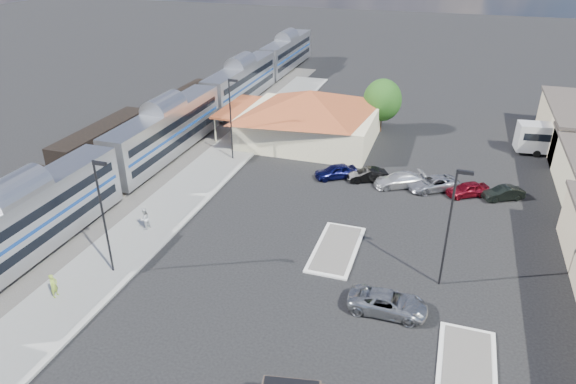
% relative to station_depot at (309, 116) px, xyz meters
% --- Properties ---
extents(ground, '(280.00, 280.00, 0.00)m').
position_rel_station_depot_xyz_m(ground, '(4.56, -24.00, -3.13)').
color(ground, black).
rests_on(ground, ground).
extents(railbed, '(16.00, 100.00, 0.12)m').
position_rel_station_depot_xyz_m(railbed, '(-16.44, -16.00, -3.07)').
color(railbed, '#4C4944').
rests_on(railbed, ground).
extents(platform, '(5.50, 92.00, 0.18)m').
position_rel_station_depot_xyz_m(platform, '(-7.44, -18.00, -3.04)').
color(platform, gray).
rests_on(platform, ground).
extents(passenger_train, '(3.00, 104.00, 5.55)m').
position_rel_station_depot_xyz_m(passenger_train, '(-13.44, -9.57, -0.26)').
color(passenger_train, silver).
rests_on(passenger_train, ground).
extents(freight_cars, '(2.80, 46.00, 4.00)m').
position_rel_station_depot_xyz_m(freight_cars, '(-19.44, -12.80, -1.21)').
color(freight_cars, black).
rests_on(freight_cars, ground).
extents(station_depot, '(18.35, 12.24, 6.20)m').
position_rel_station_depot_xyz_m(station_depot, '(0.00, 0.00, 0.00)').
color(station_depot, '#C3B98F').
rests_on(station_depot, ground).
extents(traffic_island_south, '(3.30, 7.50, 0.21)m').
position_rel_station_depot_xyz_m(traffic_island_south, '(8.56, -22.00, -3.03)').
color(traffic_island_south, silver).
rests_on(traffic_island_south, ground).
extents(traffic_island_north, '(3.30, 7.50, 0.21)m').
position_rel_station_depot_xyz_m(traffic_island_north, '(18.56, -32.00, -3.03)').
color(traffic_island_north, silver).
rests_on(traffic_island_north, ground).
extents(lamp_plat_s, '(1.08, 0.25, 9.00)m').
position_rel_station_depot_xyz_m(lamp_plat_s, '(-6.34, -30.00, 2.21)').
color(lamp_plat_s, black).
rests_on(lamp_plat_s, ground).
extents(lamp_plat_n, '(1.08, 0.25, 9.00)m').
position_rel_station_depot_xyz_m(lamp_plat_n, '(-6.34, -8.00, 2.21)').
color(lamp_plat_n, black).
rests_on(lamp_plat_n, ground).
extents(lamp_lot, '(1.08, 0.25, 9.00)m').
position_rel_station_depot_xyz_m(lamp_lot, '(16.66, -24.00, 2.21)').
color(lamp_lot, black).
rests_on(lamp_lot, ground).
extents(tree_depot, '(4.71, 4.71, 6.63)m').
position_rel_station_depot_xyz_m(tree_depot, '(7.56, 6.00, 0.89)').
color(tree_depot, '#382314').
rests_on(tree_depot, ground).
extents(suv, '(5.27, 2.45, 1.46)m').
position_rel_station_depot_xyz_m(suv, '(13.47, -28.17, -2.40)').
color(suv, '#9C9FA3').
rests_on(suv, ground).
extents(coach_bus, '(11.10, 3.66, 3.49)m').
position_rel_station_depot_xyz_m(coach_bus, '(28.56, 4.58, -1.12)').
color(coach_bus, silver).
rests_on(coach_bus, ground).
extents(person_a, '(0.47, 0.67, 1.77)m').
position_rel_station_depot_xyz_m(person_a, '(-8.34, -33.81, -2.07)').
color(person_a, '#99BC3A').
rests_on(person_a, platform).
extents(person_b, '(0.97, 1.10, 1.92)m').
position_rel_station_depot_xyz_m(person_b, '(-7.40, -24.05, -1.99)').
color(person_b, silver).
rests_on(person_b, platform).
extents(parked_car_a, '(4.53, 3.79, 1.46)m').
position_rel_station_depot_xyz_m(parked_car_a, '(5.42, -9.09, -2.40)').
color(parked_car_a, '#0C0F40').
rests_on(parked_car_a, ground).
extents(parked_car_b, '(4.19, 3.06, 1.32)m').
position_rel_station_depot_xyz_m(parked_car_b, '(8.62, -8.79, -2.47)').
color(parked_car_b, black).
rests_on(parked_car_b, ground).
extents(parked_car_c, '(5.34, 4.04, 1.44)m').
position_rel_station_depot_xyz_m(parked_car_c, '(11.82, -9.09, -2.41)').
color(parked_car_c, silver).
rests_on(parked_car_c, ground).
extents(parked_car_d, '(5.42, 4.62, 1.38)m').
position_rel_station_depot_xyz_m(parked_car_d, '(15.02, -8.79, -2.44)').
color(parked_car_d, '#9A9CA2').
rests_on(parked_car_d, ground).
extents(parked_car_e, '(4.29, 3.47, 1.37)m').
position_rel_station_depot_xyz_m(parked_car_e, '(18.22, -9.09, -2.44)').
color(parked_car_e, maroon).
rests_on(parked_car_e, ground).
extents(parked_car_f, '(4.03, 3.05, 1.27)m').
position_rel_station_depot_xyz_m(parked_car_f, '(21.42, -8.79, -2.49)').
color(parked_car_f, black).
rests_on(parked_car_f, ground).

